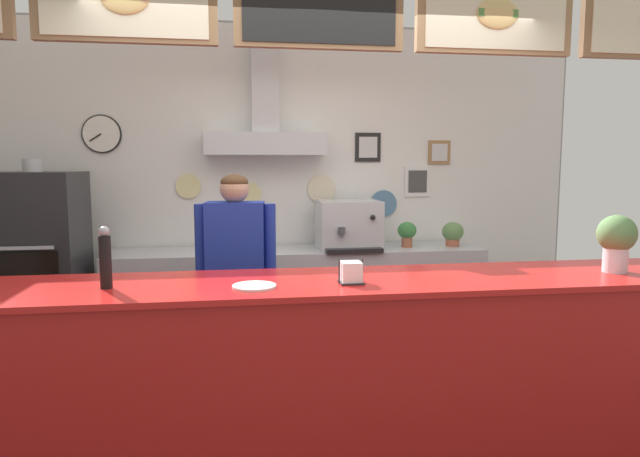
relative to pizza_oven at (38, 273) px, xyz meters
name	(u,v)px	position (x,y,z in m)	size (l,w,h in m)	color
ground_plane	(322,451)	(2.03, -1.58, -0.80)	(6.70, 6.70, 0.00)	#3F3A38
back_wall_assembly	(286,175)	(2.02, 0.54, 0.76)	(5.58, 2.27, 2.94)	gray
service_counter	(328,377)	(2.03, -1.78, -0.27)	(4.62, 0.72, 1.06)	#B21916
back_prep_counter	(299,299)	(2.11, 0.28, -0.36)	(3.31, 0.61, 0.91)	#B7BABF
pizza_oven	(38,273)	(0.00, 0.00, 0.00)	(0.68, 0.71, 1.70)	#232326
shop_worker	(236,281)	(1.55, -0.80, 0.06)	(0.55, 0.26, 1.60)	#232328
espresso_machine	(348,225)	(2.55, 0.25, 0.31)	(0.55, 0.55, 0.43)	silver
potted_basil	(407,232)	(3.10, 0.25, 0.24)	(0.17, 0.17, 0.23)	#9E563D
potted_thyme	(453,233)	(3.53, 0.24, 0.22)	(0.20, 0.20, 0.22)	#9E563D
napkin_holder	(351,273)	(2.13, -1.88, 0.31)	(0.13, 0.12, 0.13)	#262628
pepper_grinder	(105,258)	(0.92, -1.82, 0.41)	(0.06, 0.06, 0.31)	black
condiment_plate	(254,286)	(1.64, -1.91, 0.26)	(0.22, 0.22, 0.01)	white
basil_vase	(616,241)	(3.66, -1.82, 0.43)	(0.21, 0.21, 0.32)	silver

